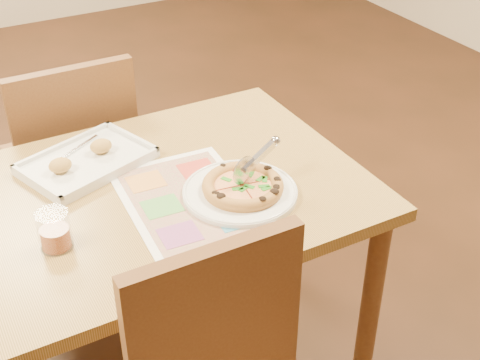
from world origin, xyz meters
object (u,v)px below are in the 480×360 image
dining_table (134,221)px  pizza (243,186)px  pizza_cutter (255,161)px  menu (189,200)px  appetizer_tray (86,162)px  plate (240,193)px  chair_far (73,146)px  glass_tumbler (55,232)px

dining_table → pizza: (0.27, -0.14, 0.11)m
pizza_cutter → menu: (-0.19, 0.03, -0.09)m
appetizer_tray → menu: (0.19, -0.31, -0.01)m
plate → chair_far: bearing=109.6°
chair_far → appetizer_tray: 0.43m
dining_table → pizza: 0.33m
plate → pizza: size_ratio=1.41×
pizza → menu: size_ratio=0.48×
glass_tumbler → pizza_cutter: bearing=-1.0°
plate → menu: size_ratio=0.67×
plate → pizza: pizza is taller
pizza → menu: pizza is taller
chair_far → plate: bearing=109.6°
pizza_cutter → appetizer_tray: pizza_cutter is taller
chair_far → pizza: bearing=110.1°
chair_far → pizza: size_ratio=2.10×
dining_table → chair_far: 0.61m
pizza → appetizer_tray: size_ratio=0.54×
appetizer_tray → menu: appetizer_tray is taller
dining_table → plate: bearing=-28.0°
dining_table → pizza_cutter: 0.38m
dining_table → glass_tumbler: (-0.24, -0.12, 0.13)m
pizza → plate: bearing=167.1°
dining_table → pizza_cutter: (0.32, -0.13, 0.17)m
glass_tumbler → chair_far: bearing=71.7°
pizza_cutter → glass_tumbler: pizza_cutter is taller
pizza_cutter → appetizer_tray: bearing=122.5°
pizza → menu: (-0.14, 0.05, -0.03)m
dining_table → appetizer_tray: size_ratio=3.13×
appetizer_tray → pizza: bearing=-46.8°
chair_far → pizza_cutter: chair_far is taller
plate → menu: plate is taller
chair_far → pizza_cutter: (0.32, -0.73, 0.24)m
plate → dining_table: bearing=152.0°
chair_far → glass_tumbler: chair_far is taller
pizza → menu: 0.15m
pizza_cutter → menu: bearing=154.9°
glass_tumbler → menu: bearing=3.4°
plate → glass_tumbler: bearing=177.6°
menu → pizza_cutter: bearing=-9.6°
menu → pizza: bearing=-17.7°
plate → pizza_cutter: bearing=12.8°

